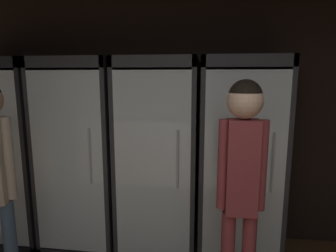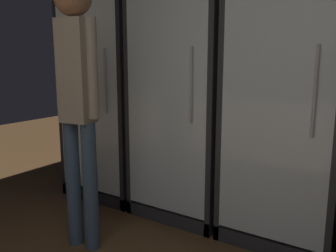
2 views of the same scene
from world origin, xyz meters
name	(u,v)px [view 1 (image 1 of 2)]	position (x,y,z in m)	size (l,w,h in m)	color
wall_back	(200,109)	(0.00, 3.03, 1.40)	(6.00, 0.06, 2.80)	black
cooler_far_left	(16,153)	(-1.93, 2.70, 0.94)	(0.74, 0.68, 1.91)	black
cooler_left	(85,156)	(-1.16, 2.70, 0.94)	(0.74, 0.68, 1.91)	#2B2B30
cooler_center	(159,158)	(-0.39, 2.70, 0.94)	(0.74, 0.68, 1.91)	#2B2B30
cooler_right	(239,162)	(0.38, 2.70, 0.93)	(0.74, 0.68, 1.91)	#2B2B30
shopper_near	(242,171)	(0.30, 1.83, 1.13)	(0.31, 0.23, 1.72)	brown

